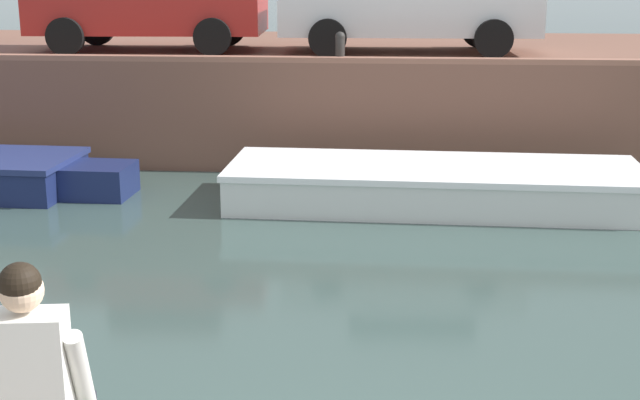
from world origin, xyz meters
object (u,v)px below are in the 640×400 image
at_px(boat_moored_central_white, 455,186).
at_px(person_seated_left, 32,380).
at_px(mooring_bollard_mid, 340,45).
at_px(car_centre_white, 412,0).

height_order(boat_moored_central_white, person_seated_left, person_seated_left).
bearing_deg(mooring_bollard_mid, car_centre_white, 53.98).
height_order(car_centre_white, mooring_bollard_mid, car_centre_white).
xyz_separation_m(mooring_bollard_mid, person_seated_left, (-0.88, -9.81, -0.65)).
bearing_deg(mooring_bollard_mid, boat_moored_central_white, -50.19).
distance_m(boat_moored_central_white, mooring_bollard_mid, 3.04).
bearing_deg(boat_moored_central_white, mooring_bollard_mid, 129.81).
relative_size(car_centre_white, mooring_bollard_mid, 9.43).
xyz_separation_m(boat_moored_central_white, person_seated_left, (-2.52, -7.85, 1.00)).
bearing_deg(mooring_bollard_mid, person_seated_left, -95.12).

